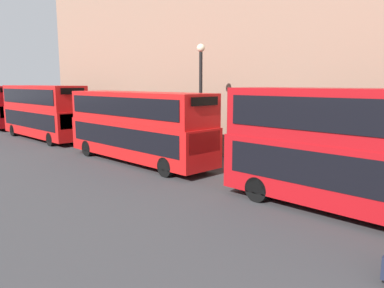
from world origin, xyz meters
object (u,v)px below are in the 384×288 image
(bus_leading, at_px, (380,150))
(bus_second_in_queue, at_px, (137,124))
(pedestrian, at_px, (218,153))
(bus_third_in_queue, at_px, (43,110))

(bus_leading, height_order, bus_second_in_queue, bus_leading)
(bus_second_in_queue, bearing_deg, pedestrian, -62.61)
(bus_third_in_queue, xyz_separation_m, pedestrian, (2.21, -17.17, -1.62))
(bus_third_in_queue, bearing_deg, bus_leading, -90.00)
(bus_leading, bearing_deg, pedestrian, 76.24)
(bus_leading, xyz_separation_m, pedestrian, (2.21, 9.02, -1.63))
(bus_third_in_queue, relative_size, pedestrian, 6.09)
(bus_leading, height_order, pedestrian, bus_leading)
(bus_leading, distance_m, bus_second_in_queue, 13.28)
(pedestrian, bearing_deg, bus_third_in_queue, 97.33)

